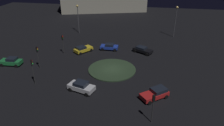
{
  "coord_description": "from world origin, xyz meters",
  "views": [
    {
      "loc": [
        33.58,
        5.98,
        18.4
      ],
      "look_at": [
        0.0,
        0.0,
        1.4
      ],
      "focal_mm": 33.81,
      "sensor_mm": 36.0,
      "label": 1
    }
  ],
  "objects_px": {
    "car_black": "(143,50)",
    "traffic_light_southeast": "(32,67)",
    "car_silver": "(81,86)",
    "car_red": "(155,93)",
    "car_yellow": "(83,49)",
    "traffic_light_south": "(38,53)",
    "streetlamp_southwest": "(78,14)",
    "streetlamp_northwest": "(176,16)",
    "traffic_light_northeast": "(153,103)",
    "car_green": "(11,61)",
    "traffic_light_southwest": "(63,41)",
    "car_blue": "(109,47)"
  },
  "relations": [
    {
      "from": "car_black",
      "to": "traffic_light_southeast",
      "type": "bearing_deg",
      "value": -106.51
    },
    {
      "from": "car_silver",
      "to": "car_red",
      "type": "bearing_deg",
      "value": -162.91
    },
    {
      "from": "car_yellow",
      "to": "traffic_light_south",
      "type": "bearing_deg",
      "value": -174.9
    },
    {
      "from": "streetlamp_southwest",
      "to": "streetlamp_northwest",
      "type": "height_order",
      "value": "streetlamp_northwest"
    },
    {
      "from": "car_red",
      "to": "car_black",
      "type": "bearing_deg",
      "value": -119.36
    },
    {
      "from": "traffic_light_northeast",
      "to": "streetlamp_southwest",
      "type": "xyz_separation_m",
      "value": [
        -32.25,
        -19.9,
        2.37
      ]
    },
    {
      "from": "car_yellow",
      "to": "car_green",
      "type": "relative_size",
      "value": 1.04
    },
    {
      "from": "traffic_light_south",
      "to": "streetlamp_northwest",
      "type": "xyz_separation_m",
      "value": [
        -22.31,
        25.88,
        2.39
      ]
    },
    {
      "from": "car_silver",
      "to": "streetlamp_southwest",
      "type": "distance_m",
      "value": 28.97
    },
    {
      "from": "car_red",
      "to": "streetlamp_northwest",
      "type": "relative_size",
      "value": 0.56
    },
    {
      "from": "car_green",
      "to": "traffic_light_southwest",
      "type": "height_order",
      "value": "traffic_light_southwest"
    },
    {
      "from": "streetlamp_southwest",
      "to": "streetlamp_northwest",
      "type": "bearing_deg",
      "value": 92.35
    },
    {
      "from": "car_green",
      "to": "traffic_light_southwest",
      "type": "relative_size",
      "value": 1.0
    },
    {
      "from": "car_yellow",
      "to": "traffic_light_northeast",
      "type": "xyz_separation_m",
      "value": [
        19.68,
        14.92,
        2.2
      ]
    },
    {
      "from": "car_red",
      "to": "traffic_light_northeast",
      "type": "relative_size",
      "value": 1.08
    },
    {
      "from": "car_black",
      "to": "streetlamp_northwest",
      "type": "distance_m",
      "value": 14.64
    },
    {
      "from": "traffic_light_southeast",
      "to": "streetlamp_southwest",
      "type": "height_order",
      "value": "streetlamp_southwest"
    },
    {
      "from": "car_silver",
      "to": "car_yellow",
      "type": "bearing_deg",
      "value": -57.36
    },
    {
      "from": "traffic_light_southeast",
      "to": "car_blue",
      "type": "bearing_deg",
      "value": 28.94
    },
    {
      "from": "car_black",
      "to": "traffic_light_south",
      "type": "relative_size",
      "value": 1.04
    },
    {
      "from": "traffic_light_southwest",
      "to": "traffic_light_northeast",
      "type": "xyz_separation_m",
      "value": [
        18.13,
        18.67,
        -0.01
      ]
    },
    {
      "from": "traffic_light_southeast",
      "to": "streetlamp_northwest",
      "type": "xyz_separation_m",
      "value": [
        -27.63,
        23.94,
        2.3
      ]
    },
    {
      "from": "car_yellow",
      "to": "streetlamp_southwest",
      "type": "relative_size",
      "value": 0.56
    },
    {
      "from": "car_green",
      "to": "streetlamp_southwest",
      "type": "height_order",
      "value": "streetlamp_southwest"
    },
    {
      "from": "car_silver",
      "to": "traffic_light_south",
      "type": "height_order",
      "value": "traffic_light_south"
    },
    {
      "from": "streetlamp_southwest",
      "to": "car_black",
      "type": "bearing_deg",
      "value": 59.04
    },
    {
      "from": "car_red",
      "to": "traffic_light_southwest",
      "type": "xyz_separation_m",
      "value": [
        -12.85,
        -19.17,
        2.16
      ]
    },
    {
      "from": "car_blue",
      "to": "traffic_light_southwest",
      "type": "distance_m",
      "value": 10.19
    },
    {
      "from": "traffic_light_southeast",
      "to": "traffic_light_south",
      "type": "bearing_deg",
      "value": 78.22
    },
    {
      "from": "traffic_light_south",
      "to": "traffic_light_northeast",
      "type": "bearing_deg",
      "value": -35.51
    },
    {
      "from": "car_blue",
      "to": "traffic_light_northeast",
      "type": "xyz_separation_m",
      "value": [
        21.98,
        9.49,
        2.19
      ]
    },
    {
      "from": "car_silver",
      "to": "car_black",
      "type": "distance_m",
      "value": 18.54
    },
    {
      "from": "traffic_light_southwest",
      "to": "traffic_light_southeast",
      "type": "bearing_deg",
      "value": -64.46
    },
    {
      "from": "car_green",
      "to": "streetlamp_northwest",
      "type": "bearing_deg",
      "value": -148.68
    },
    {
      "from": "car_black",
      "to": "car_red",
      "type": "relative_size",
      "value": 1.01
    },
    {
      "from": "traffic_light_northeast",
      "to": "streetlamp_northwest",
      "type": "bearing_deg",
      "value": -38.74
    },
    {
      "from": "car_black",
      "to": "car_silver",
      "type": "bearing_deg",
      "value": -88.01
    },
    {
      "from": "car_yellow",
      "to": "car_silver",
      "type": "distance_m",
      "value": 15.13
    },
    {
      "from": "car_silver",
      "to": "car_blue",
      "type": "xyz_separation_m",
      "value": [
        -16.83,
        1.2,
        -0.06
      ]
    },
    {
      "from": "traffic_light_southeast",
      "to": "car_black",
      "type": "bearing_deg",
      "value": 12.2
    },
    {
      "from": "car_black",
      "to": "streetlamp_southwest",
      "type": "relative_size",
      "value": 0.59
    },
    {
      "from": "traffic_light_southeast",
      "to": "streetlamp_southwest",
      "type": "distance_m",
      "value": 26.72
    },
    {
      "from": "car_blue",
      "to": "car_green",
      "type": "relative_size",
      "value": 0.94
    },
    {
      "from": "traffic_light_south",
      "to": "car_red",
      "type": "bearing_deg",
      "value": -22.54
    },
    {
      "from": "car_yellow",
      "to": "traffic_light_south",
      "type": "xyz_separation_m",
      "value": [
        8.71,
        -5.65,
        2.34
      ]
    },
    {
      "from": "car_green",
      "to": "streetlamp_southwest",
      "type": "distance_m",
      "value": 22.47
    },
    {
      "from": "car_silver",
      "to": "streetlamp_northwest",
      "type": "height_order",
      "value": "streetlamp_northwest"
    },
    {
      "from": "traffic_light_southwest",
      "to": "traffic_light_northeast",
      "type": "height_order",
      "value": "traffic_light_southwest"
    },
    {
      "from": "traffic_light_southeast",
      "to": "streetlamp_southwest",
      "type": "bearing_deg",
      "value": 60.91
    },
    {
      "from": "car_blue",
      "to": "traffic_light_south",
      "type": "xyz_separation_m",
      "value": [
        11.01,
        -11.09,
        2.32
      ]
    }
  ]
}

